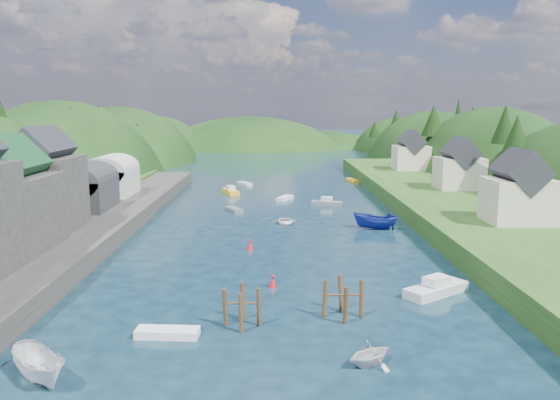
{
  "coord_description": "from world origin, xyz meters",
  "views": [
    {
      "loc": [
        -0.79,
        -38.65,
        15.37
      ],
      "look_at": [
        0.0,
        28.0,
        4.0
      ],
      "focal_mm": 35.0,
      "sensor_mm": 36.0,
      "label": 1
    }
  ],
  "objects_px": {
    "channel_buoy_far": "(250,245)",
    "channel_buoy_near": "(273,282)",
    "piling_cluster_far": "(343,302)",
    "piling_cluster_near": "(242,311)"
  },
  "relations": [
    {
      "from": "piling_cluster_far",
      "to": "channel_buoy_far",
      "type": "xyz_separation_m",
      "value": [
        -7.74,
        19.55,
        -0.65
      ]
    },
    {
      "from": "piling_cluster_far",
      "to": "channel_buoy_near",
      "type": "bearing_deg",
      "value": 127.71
    },
    {
      "from": "piling_cluster_near",
      "to": "channel_buoy_far",
      "type": "relative_size",
      "value": 3.07
    },
    {
      "from": "channel_buoy_far",
      "to": "piling_cluster_far",
      "type": "bearing_deg",
      "value": -68.39
    },
    {
      "from": "piling_cluster_far",
      "to": "channel_buoy_near",
      "type": "distance_m",
      "value": 8.55
    },
    {
      "from": "piling_cluster_far",
      "to": "channel_buoy_near",
      "type": "xyz_separation_m",
      "value": [
        -5.22,
        6.75,
        -0.65
      ]
    },
    {
      "from": "piling_cluster_near",
      "to": "channel_buoy_near",
      "type": "distance_m",
      "value": 8.64
    },
    {
      "from": "piling_cluster_far",
      "to": "channel_buoy_far",
      "type": "bearing_deg",
      "value": 111.61
    },
    {
      "from": "piling_cluster_far",
      "to": "piling_cluster_near",
      "type": "bearing_deg",
      "value": -167.79
    },
    {
      "from": "channel_buoy_far",
      "to": "channel_buoy_near",
      "type": "bearing_deg",
      "value": -78.83
    }
  ]
}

